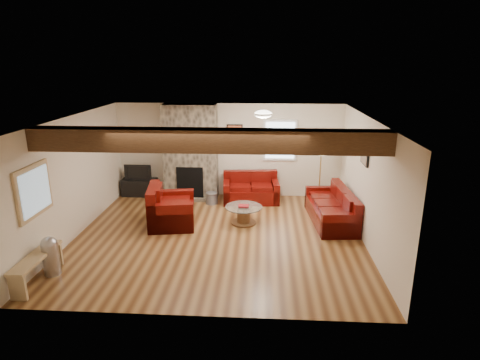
% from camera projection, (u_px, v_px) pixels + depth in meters
% --- Properties ---
extents(room, '(8.00, 8.00, 8.00)m').
position_uv_depth(room, '(218.00, 180.00, 8.12)').
color(room, '#5A3217').
rests_on(room, ground).
extents(floor, '(6.00, 6.00, 0.00)m').
position_uv_depth(floor, '(218.00, 236.00, 8.48)').
color(floor, '#5A3217').
rests_on(floor, ground).
extents(oak_beam, '(6.00, 0.36, 0.38)m').
position_uv_depth(oak_beam, '(208.00, 140.00, 6.62)').
color(oak_beam, black).
rests_on(oak_beam, room).
extents(chimney_breast, '(1.40, 0.67, 2.50)m').
position_uv_depth(chimney_breast, '(191.00, 153.00, 10.57)').
color(chimney_breast, '#39342C').
rests_on(chimney_breast, floor).
extents(back_window, '(0.90, 0.08, 1.10)m').
position_uv_depth(back_window, '(280.00, 140.00, 10.54)').
color(back_window, white).
rests_on(back_window, room).
extents(hatch_window, '(0.08, 1.00, 0.90)m').
position_uv_depth(hatch_window, '(34.00, 191.00, 6.80)').
color(hatch_window, tan).
rests_on(hatch_window, room).
extents(ceiling_dome, '(0.40, 0.40, 0.18)m').
position_uv_depth(ceiling_dome, '(263.00, 115.00, 8.58)').
color(ceiling_dome, white).
rests_on(ceiling_dome, room).
extents(artwork_back, '(0.42, 0.06, 0.52)m').
position_uv_depth(artwork_back, '(235.00, 134.00, 10.57)').
color(artwork_back, black).
rests_on(artwork_back, room).
extents(artwork_right, '(0.06, 0.55, 0.42)m').
position_uv_depth(artwork_right, '(364.00, 155.00, 8.09)').
color(artwork_right, black).
rests_on(artwork_right, room).
extents(sofa_three, '(1.00, 2.04, 0.76)m').
position_uv_depth(sofa_three, '(331.00, 206.00, 9.15)').
color(sofa_three, '#410804').
rests_on(sofa_three, floor).
extents(loveseat, '(1.50, 0.95, 0.76)m').
position_uv_depth(loveseat, '(251.00, 188.00, 10.47)').
color(loveseat, '#410804').
rests_on(loveseat, floor).
extents(armchair_red, '(1.15, 1.27, 0.91)m').
position_uv_depth(armchair_red, '(172.00, 205.00, 8.97)').
color(armchair_red, '#410804').
rests_on(armchair_red, floor).
extents(coffee_table, '(0.84, 0.84, 0.44)m').
position_uv_depth(coffee_table, '(244.00, 215.00, 9.10)').
color(coffee_table, '#4D2D18').
rests_on(coffee_table, floor).
extents(tv_cabinet, '(0.94, 0.38, 0.47)m').
position_uv_depth(tv_cabinet, '(140.00, 187.00, 10.97)').
color(tv_cabinet, black).
rests_on(tv_cabinet, floor).
extents(television, '(0.73, 0.10, 0.42)m').
position_uv_depth(television, '(139.00, 172.00, 10.84)').
color(television, black).
rests_on(television, tv_cabinet).
extents(floor_lamp, '(0.42, 0.42, 1.65)m').
position_uv_depth(floor_lamp, '(321.00, 152.00, 9.86)').
color(floor_lamp, tan).
rests_on(floor_lamp, floor).
extents(pine_bench, '(0.29, 1.24, 0.47)m').
position_uv_depth(pine_bench, '(38.00, 268.00, 6.71)').
color(pine_bench, tan).
rests_on(pine_bench, floor).
extents(pedal_bin, '(0.33, 0.33, 0.70)m').
position_uv_depth(pedal_bin, '(51.00, 256.00, 6.90)').
color(pedal_bin, '#A8A9AD').
rests_on(pedal_bin, floor).
extents(coal_bucket, '(0.32, 0.32, 0.30)m').
position_uv_depth(coal_bucket, '(212.00, 198.00, 10.38)').
color(coal_bucket, gray).
rests_on(coal_bucket, floor).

